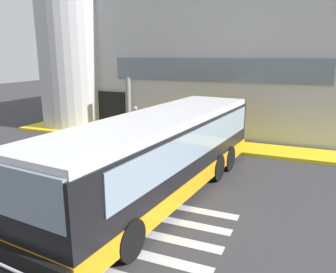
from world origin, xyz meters
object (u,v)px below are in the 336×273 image
Objects in this scene: passenger_near_column at (136,119)px; passenger_by_doorway at (150,121)px; entry_support_column at (129,105)px; safety_bollard_yellow at (217,145)px; bus_main_foreground at (160,157)px; passenger_at_curb_edge at (169,124)px.

passenger_near_column and passenger_by_doorway have the same top height.
entry_support_column is at bearing 141.34° from passenger_near_column.
bus_main_foreground is at bearing -95.74° from safety_bollard_yellow.
passenger_at_curb_edge is (1.18, -0.28, 0.00)m from passenger_by_doorway.
passenger_at_curb_edge is at bearing 164.47° from safety_bollard_yellow.
passenger_near_column and passenger_at_curb_edge have the same top height.
bus_main_foreground is 7.85m from passenger_near_column.
passenger_near_column is at bearing 166.98° from safety_bollard_yellow.
bus_main_foreground is at bearing -69.61° from passenger_at_curb_edge.
safety_bollard_yellow is at bearing 84.26° from bus_main_foreground.
bus_main_foreground is at bearing -61.65° from passenger_by_doorway.
bus_main_foreground reaches higher than safety_bollard_yellow.
passenger_by_doorway is at bearing 166.77° from passenger_at_curb_edge.
passenger_at_curb_edge reaches higher than safety_bollard_yellow.
passenger_by_doorway is (-3.47, 6.43, -0.25)m from bus_main_foreground.
passenger_by_doorway is (0.92, -0.08, -0.03)m from passenger_near_column.
passenger_near_column is 1.86× the size of safety_bollard_yellow.
bus_main_foreground is (5.21, -7.16, -0.39)m from entry_support_column.
entry_support_column reaches higher than safety_bollard_yellow.
passenger_at_curb_edge is (-2.28, 6.15, -0.25)m from bus_main_foreground.
passenger_near_column is 5.10m from safety_bollard_yellow.
passenger_at_curb_edge is (2.10, -0.35, -0.03)m from passenger_near_column.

